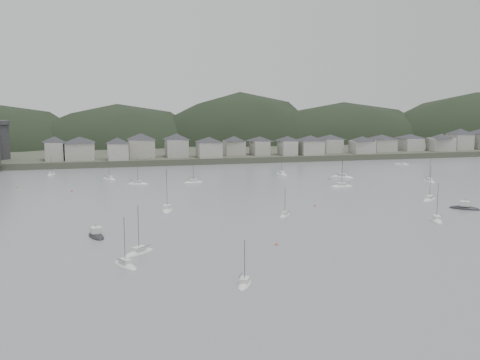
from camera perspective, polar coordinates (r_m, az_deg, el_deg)
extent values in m
plane|color=slate|center=(109.81, 9.85, -8.58)|extent=(900.00, 900.00, 0.00)
cube|color=#383D2D|center=(394.26, -7.96, 3.81)|extent=(900.00, 250.00, 3.00)
ellipsoid|color=black|center=(371.06, -12.51, 1.64)|extent=(132.08, 90.41, 79.74)
ellipsoid|color=black|center=(383.05, 0.00, 1.63)|extent=(133.88, 88.37, 101.41)
ellipsoid|color=black|center=(403.38, 10.61, 2.16)|extent=(165.81, 81.78, 82.55)
ellipsoid|color=black|center=(458.05, 23.14, 2.03)|extent=(177.60, 96.61, 102.57)
cube|color=#9D9A8F|center=(279.52, -18.69, 2.84)|extent=(8.34, 12.91, 8.59)
pyramid|color=#2A2A30|center=(279.08, -18.75, 4.03)|extent=(15.78, 15.78, 3.01)
cube|color=#9D9A8F|center=(278.25, -16.30, 2.90)|extent=(13.68, 13.35, 8.36)
pyramid|color=#2A2A30|center=(277.81, -16.35, 4.06)|extent=(20.07, 20.07, 2.93)
cube|color=#98958E|center=(272.93, -12.61, 2.90)|extent=(9.78, 10.20, 8.08)
pyramid|color=#2A2A30|center=(272.49, -12.64, 4.05)|extent=(14.83, 14.83, 2.83)
cube|color=#9D9A8F|center=(283.07, -10.23, 3.26)|extent=(12.59, 13.33, 9.09)
pyramid|color=#2A2A30|center=(282.62, -10.26, 4.50)|extent=(19.24, 19.24, 3.18)
cube|color=#98958E|center=(283.37, -6.62, 3.32)|extent=(10.74, 12.17, 8.87)
pyramid|color=#2A2A30|center=(282.92, -6.64, 4.53)|extent=(17.01, 17.01, 3.10)
cube|color=#9D9A8F|center=(279.51, -3.24, 3.17)|extent=(11.63, 12.09, 7.69)
pyramid|color=#2A2A30|center=(279.10, -3.25, 4.23)|extent=(17.61, 17.61, 2.69)
cube|color=#9D9A8F|center=(291.24, -0.61, 3.37)|extent=(10.37, 9.35, 7.44)
pyramid|color=#2A2A30|center=(290.85, -0.61, 4.35)|extent=(14.65, 14.65, 2.60)
cube|color=#9D9A8F|center=(292.40, 2.06, 3.36)|extent=(8.24, 12.20, 7.22)
pyramid|color=#2A2A30|center=(292.03, 2.06, 4.31)|extent=(15.17, 15.17, 2.53)
cube|color=#98958E|center=(291.66, 4.97, 3.34)|extent=(8.06, 10.91, 7.46)
pyramid|color=#2A2A30|center=(291.27, 4.98, 4.33)|extent=(14.08, 14.08, 2.61)
cube|color=#9D9A8F|center=(294.56, 7.33, 3.38)|extent=(11.73, 11.78, 7.66)
pyramid|color=#2A2A30|center=(294.17, 7.35, 4.38)|extent=(17.46, 17.46, 2.68)
cube|color=#98958E|center=(309.72, 9.38, 3.54)|extent=(10.19, 13.02, 7.33)
pyramid|color=#2A2A30|center=(309.36, 9.40, 4.45)|extent=(17.23, 17.23, 2.57)
cube|color=#98958E|center=(308.13, 12.59, 3.38)|extent=(11.70, 9.81, 6.88)
pyramid|color=#2A2A30|center=(307.79, 12.61, 4.24)|extent=(15.97, 15.97, 2.41)
cube|color=#98958E|center=(323.79, 14.55, 3.56)|extent=(12.83, 12.48, 7.00)
pyramid|color=#2A2A30|center=(323.45, 14.58, 4.39)|extent=(18.79, 18.79, 2.45)
cube|color=#98958E|center=(333.45, 17.27, 3.57)|extent=(11.07, 13.50, 6.97)
pyramid|color=#2A2A30|center=(333.13, 17.30, 4.38)|extent=(18.25, 18.25, 2.44)
cube|color=#98958E|center=(335.32, 20.19, 3.50)|extent=(13.75, 9.12, 7.34)
pyramid|color=#2A2A30|center=(334.99, 20.23, 4.34)|extent=(16.97, 16.97, 2.57)
cube|color=#98958E|center=(350.09, 21.91, 3.73)|extent=(11.37, 11.57, 9.05)
pyramid|color=#2A2A30|center=(349.73, 21.96, 4.72)|extent=(17.03, 17.03, 3.17)
ellipsoid|color=silver|center=(185.53, 19.12, -1.98)|extent=(8.53, 7.40, 1.72)
cube|color=silver|center=(185.33, 19.13, -1.63)|extent=(3.55, 3.33, 0.70)
cylinder|color=#3F3F42|center=(184.67, 19.20, -0.29)|extent=(0.12, 0.12, 10.77)
cylinder|color=#3F3F42|center=(185.16, 19.62, -1.49)|extent=(3.15, 2.42, 0.10)
ellipsoid|color=silver|center=(285.14, 16.49, 1.57)|extent=(6.83, 5.97, 1.38)
cube|color=silver|center=(285.03, 16.50, 1.77)|extent=(2.84, 2.68, 0.70)
cylinder|color=#3F3F42|center=(284.68, 16.53, 2.47)|extent=(0.12, 0.12, 8.64)
cylinder|color=#3F3F42|center=(283.82, 16.41, 1.86)|extent=(2.53, 1.98, 0.10)
ellipsoid|color=silver|center=(116.91, -10.47, -7.53)|extent=(7.68, 7.15, 1.59)
cube|color=silver|center=(116.62, -10.48, -7.01)|extent=(3.25, 3.15, 0.70)
cylinder|color=#3F3F42|center=(115.63, -10.53, -5.08)|extent=(0.12, 0.12, 9.95)
cylinder|color=#3F3F42|center=(115.64, -9.92, -6.84)|extent=(2.77, 2.43, 0.10)
ellipsoid|color=silver|center=(227.53, 19.10, -0.16)|extent=(3.64, 8.52, 1.65)
cube|color=silver|center=(227.38, 19.11, 0.12)|extent=(2.16, 3.09, 0.70)
cylinder|color=#3F3F42|center=(226.86, 19.16, 1.16)|extent=(0.12, 0.12, 10.32)
cylinder|color=#3F3F42|center=(228.42, 18.88, 0.30)|extent=(0.56, 3.70, 0.10)
ellipsoid|color=silver|center=(236.00, 4.36, 0.56)|extent=(3.75, 9.34, 1.82)
cube|color=silver|center=(235.84, 4.36, 0.85)|extent=(2.29, 3.36, 0.70)
cylinder|color=#3F3F42|center=(235.29, 4.37, 1.97)|extent=(0.12, 0.12, 11.38)
cylinder|color=#3F3F42|center=(237.35, 4.27, 1.03)|extent=(0.48, 4.09, 0.10)
ellipsoid|color=silver|center=(211.78, -10.59, -0.44)|extent=(8.65, 5.21, 1.65)
cube|color=silver|center=(211.61, -10.60, -0.14)|extent=(3.32, 2.66, 0.70)
cylinder|color=#3F3F42|center=(211.05, -10.63, 0.98)|extent=(0.12, 0.12, 10.30)
cylinder|color=#3F3F42|center=(210.97, -10.97, -0.03)|extent=(3.54, 1.32, 0.10)
ellipsoid|color=silver|center=(154.36, 19.78, -4.02)|extent=(5.34, 8.31, 1.59)
cube|color=silver|center=(154.14, 19.80, -3.62)|extent=(2.66, 3.23, 0.70)
cylinder|color=#3F3F42|center=(153.39, 19.87, -2.15)|extent=(0.12, 0.12, 9.92)
cylinder|color=#3F3F42|center=(153.26, 20.25, -3.50)|extent=(1.44, 3.35, 0.10)
ellipsoid|color=silver|center=(248.57, -19.03, 0.52)|extent=(4.20, 6.83, 1.30)
cube|color=silver|center=(248.45, -19.04, 0.74)|extent=(2.13, 2.63, 0.70)
cylinder|color=#3F3F42|center=(248.07, -19.08, 1.49)|extent=(0.12, 0.12, 8.14)
cylinder|color=#3F3F42|center=(247.26, -18.98, 0.84)|extent=(1.10, 2.79, 0.10)
ellipsoid|color=silver|center=(230.35, 10.59, 0.25)|extent=(9.17, 8.91, 1.94)
cube|color=silver|center=(230.18, 10.59, 0.57)|extent=(3.93, 3.88, 0.70)
cylinder|color=#3F3F42|center=(229.59, 10.63, 1.79)|extent=(0.12, 0.12, 12.11)
cylinder|color=#3F3F42|center=(228.50, 10.44, 0.65)|extent=(3.24, 3.07, 0.10)
ellipsoid|color=silver|center=(227.57, -13.46, 0.07)|extent=(6.55, 7.62, 1.53)
cube|color=silver|center=(227.42, -13.47, 0.34)|extent=(2.96, 3.16, 0.70)
cylinder|color=#3F3F42|center=(226.94, -13.50, 1.30)|extent=(0.12, 0.12, 9.59)
cylinder|color=#3F3F42|center=(226.24, -13.68, 0.43)|extent=(2.14, 2.83, 0.10)
ellipsoid|color=silver|center=(151.88, 4.69, -3.75)|extent=(5.18, 5.76, 1.18)
cube|color=silver|center=(151.69, 4.69, -3.42)|extent=(2.31, 2.42, 0.70)
cylinder|color=#3F3F42|center=(151.13, 4.70, -2.33)|extent=(0.12, 0.12, 7.37)
cylinder|color=#3F3F42|center=(151.04, 5.03, -3.26)|extent=(1.75, 2.12, 0.10)
ellipsoid|color=silver|center=(96.24, 0.49, -10.87)|extent=(4.57, 6.55, 1.26)
cube|color=silver|center=(95.94, 0.49, -10.34)|extent=(2.21, 2.59, 0.70)
cylinder|color=#3F3F42|center=(94.98, 0.49, -8.54)|extent=(0.12, 0.12, 7.88)
cylinder|color=#3F3F42|center=(96.58, 0.04, -9.87)|extent=(1.33, 2.59, 0.10)
ellipsoid|color=silver|center=(160.10, -7.58, -3.17)|extent=(4.79, 9.95, 1.91)
cube|color=silver|center=(159.85, -7.59, -2.73)|extent=(2.69, 3.68, 0.70)
cylinder|color=#3F3F42|center=(159.01, -7.63, -1.01)|extent=(0.12, 0.12, 11.93)
cylinder|color=#3F3F42|center=(158.14, -7.41, -2.64)|extent=(0.91, 4.24, 0.10)
ellipsoid|color=silver|center=(212.96, -4.88, -0.28)|extent=(7.84, 3.29, 1.52)
cube|color=silver|center=(212.81, -4.89, 0.00)|extent=(2.84, 1.97, 0.70)
cylinder|color=#3F3F42|center=(212.29, -4.90, 1.03)|extent=(0.12, 0.12, 9.51)
cylinder|color=#3F3F42|center=(212.67, -5.26, 0.14)|extent=(3.41, 0.49, 0.10)
ellipsoid|color=silver|center=(108.78, -11.85, -8.77)|extent=(5.57, 7.88, 1.52)
cube|color=silver|center=(108.48, -11.87, -8.24)|extent=(2.68, 3.12, 0.70)
cylinder|color=#3F3F42|center=(107.46, -11.93, -6.27)|extent=(0.12, 0.12, 9.49)
cylinder|color=#3F3F42|center=(107.13, -12.18, -8.15)|extent=(1.62, 3.10, 0.10)
ellipsoid|color=silver|center=(205.50, 10.54, -0.70)|extent=(8.89, 3.29, 1.75)
cube|color=silver|center=(205.32, 10.55, -0.38)|extent=(3.16, 2.09, 0.70)
cylinder|color=#3F3F42|center=(204.71, 10.58, 0.85)|extent=(0.12, 0.12, 10.93)
cylinder|color=#3F3F42|center=(205.98, 10.94, -0.21)|extent=(3.93, 0.32, 0.10)
ellipsoid|color=black|center=(174.16, 22.33, -2.80)|extent=(8.39, 8.06, 1.88)
cube|color=silver|center=(173.88, 22.36, -2.28)|extent=(3.51, 3.50, 1.40)
cylinder|color=#3F3F42|center=(173.73, 22.38, -1.99)|extent=(0.10, 0.10, 1.20)
ellipsoid|color=black|center=(133.12, -14.74, -5.72)|extent=(5.01, 8.72, 1.81)
cube|color=silver|center=(132.76, -14.76, -5.07)|extent=(2.87, 2.99, 1.40)
cylinder|color=#3F3F42|center=(132.56, -14.78, -4.69)|extent=(0.10, 0.10, 1.20)
sphere|color=#CF6845|center=(224.28, 9.28, 0.10)|extent=(0.70, 0.70, 0.70)
sphere|color=#CF6845|center=(200.86, -17.11, -1.11)|extent=(0.70, 0.70, 0.70)
sphere|color=#CF6845|center=(216.44, -22.25, -0.71)|extent=(0.70, 0.70, 0.70)
sphere|color=#CF6845|center=(122.02, 3.82, -6.69)|extent=(0.70, 0.70, 0.70)
sphere|color=#CF6845|center=(167.06, 7.79, -2.66)|extent=(0.70, 0.70, 0.70)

